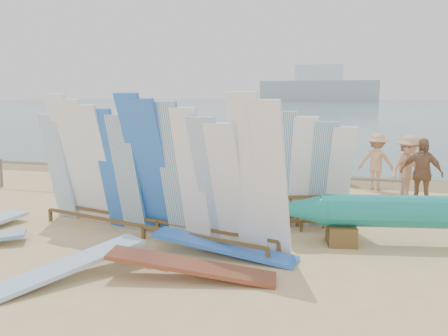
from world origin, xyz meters
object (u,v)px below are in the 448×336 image
(flat_board_b, at_px, (66,279))
(beachgoer_extra_1, at_px, (67,155))
(beach_chair_right, at_px, (226,185))
(beach_chair_left, at_px, (195,187))
(beachgoer_extra_0, at_px, (408,169))
(beachgoer_11, at_px, (82,144))
(flat_board_d, at_px, (224,256))
(beachgoer_5, at_px, (238,157))
(stroller, at_px, (296,182))
(side_surfboard_rack, at_px, (301,177))
(vendor_table, at_px, (305,208))
(flat_board_c, at_px, (192,279))
(beachgoer_9, at_px, (377,162))
(beachgoer_3, at_px, (184,153))
(beachgoer_1, at_px, (123,152))
(beachgoer_2, at_px, (83,159))
(beachgoer_10, at_px, (421,173))
(beachgoer_7, at_px, (345,159))
(main_surfboard_rack, at_px, (150,173))

(flat_board_b, height_order, beachgoer_extra_1, beachgoer_extra_1)
(beach_chair_right, bearing_deg, beach_chair_left, -151.23)
(flat_board_b, height_order, beachgoer_extra_0, beachgoer_extra_0)
(beachgoer_11, bearing_deg, beachgoer_extra_0, -5.29)
(flat_board_d, bearing_deg, beachgoer_5, 16.76)
(beachgoer_5, relative_size, beachgoer_11, 0.95)
(flat_board_b, relative_size, stroller, 2.49)
(flat_board_d, bearing_deg, beachgoer_11, 48.71)
(beach_chair_right, height_order, beachgoer_11, beachgoer_11)
(flat_board_b, distance_m, flat_board_d, 2.75)
(side_surfboard_rack, xyz_separation_m, beachgoer_5, (-2.62, 4.68, -0.27))
(vendor_table, distance_m, flat_board_d, 2.76)
(flat_board_c, xyz_separation_m, beachgoer_9, (2.98, 8.35, 0.87))
(beachgoer_3, bearing_deg, flat_board_c, -115.12)
(beachgoer_5, height_order, beachgoer_1, beachgoer_5)
(beach_chair_left, bearing_deg, beachgoer_2, -170.48)
(flat_board_b, height_order, beachgoer_10, beachgoer_10)
(vendor_table, relative_size, beachgoer_1, 0.68)
(side_surfboard_rack, relative_size, beachgoer_extra_0, 1.41)
(beachgoer_extra_1, distance_m, beachgoer_3, 4.10)
(beachgoer_7, height_order, beachgoer_extra_0, beachgoer_extra_0)
(stroller, distance_m, beachgoer_extra_0, 3.04)
(stroller, bearing_deg, beachgoer_5, 131.48)
(vendor_table, height_order, beachgoer_7, beachgoer_7)
(side_surfboard_rack, relative_size, stroller, 2.38)
(beach_chair_right, xyz_separation_m, stroller, (2.05, 0.15, 0.19))
(main_surfboard_rack, distance_m, beachgoer_2, 6.01)
(vendor_table, xyz_separation_m, beachgoer_10, (2.65, 2.52, 0.52))
(beachgoer_1, bearing_deg, vendor_table, -32.62)
(main_surfboard_rack, xyz_separation_m, stroller, (2.35, 4.72, -0.90))
(beach_chair_right, bearing_deg, beachgoer_10, -8.33)
(main_surfboard_rack, distance_m, beachgoer_3, 7.60)
(beachgoer_extra_1, relative_size, beachgoer_11, 0.87)
(beachgoer_3, bearing_deg, beachgoer_9, -54.28)
(beachgoer_1, bearing_deg, beachgoer_5, -4.98)
(vendor_table, distance_m, beach_chair_right, 3.90)
(flat_board_d, height_order, beachgoer_7, beachgoer_7)
(beach_chair_left, bearing_deg, beachgoer_11, 160.33)
(stroller, relative_size, beachgoer_extra_1, 0.66)
(beach_chair_left, distance_m, beachgoer_extra_0, 5.93)
(beachgoer_1, height_order, beachgoer_extra_0, beachgoer_extra_0)
(stroller, bearing_deg, beachgoer_10, -23.75)
(flat_board_c, bearing_deg, beachgoer_11, 30.79)
(vendor_table, distance_m, beachgoer_1, 8.64)
(side_surfboard_rack, bearing_deg, flat_board_b, -148.02)
(flat_board_c, height_order, beach_chair_right, beach_chair_right)
(beachgoer_extra_0, height_order, beachgoer_10, beachgoer_extra_0)
(main_surfboard_rack, height_order, beachgoer_11, main_surfboard_rack)
(beachgoer_3, xyz_separation_m, beachgoer_10, (7.70, -3.05, 0.13))
(beachgoer_9, relative_size, beachgoer_10, 0.96)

